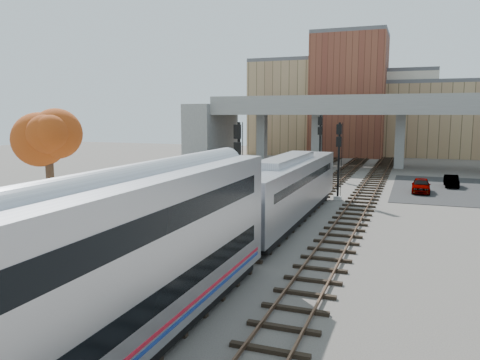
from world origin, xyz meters
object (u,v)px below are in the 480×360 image
Objects in this scene: locomotive at (286,187)px; car_a at (421,185)px; coach at (9,320)px; signal_mast_mid at (338,163)px; car_b at (451,181)px; signal_mast_near at (239,179)px; signal_mast_far at (320,147)px; tree at (48,133)px.

car_a is at bearing 60.72° from locomotive.
car_a is at bearing 77.29° from coach.
signal_mast_mid is 1.84× the size of car_b.
signal_mast_near is 0.95× the size of signal_mast_far.
coach is 6.41× the size of car_a.
locomotive is at bearing 58.29° from signal_mast_near.
signal_mast_mid is 9.25m from car_a.
car_b is (2.82, 4.59, -0.09)m from car_a.
signal_mast_mid is at bearing 54.95° from tree.
car_a is at bearing 60.27° from signal_mast_near.
tree is (-10.94, -9.37, 3.76)m from locomotive.
signal_mast_far reaches higher than car_b.
signal_mast_mid is (2.00, 31.68, 0.25)m from coach.
locomotive is 2.34× the size of tree.
signal_mast_far is at bearing 92.67° from coach.
signal_mast_far is 0.85× the size of tree.
car_b is at bearing 52.62° from tree.
locomotive is 17.50m from car_a.
locomotive is at bearing -120.84° from car_b.
coach is 3.91× the size of signal_mast_mid.
signal_mast_far is 13.11m from car_a.
car_a is (8.52, 15.21, -1.57)m from locomotive.
car_a reaches higher than car_b.
tree is at bearing 129.57° from coach.
signal_mast_far reaches higher than car_a.
locomotive is 5.48× the size of car_b.
signal_mast_near reaches higher than signal_mast_mid.
tree reaches higher than signal_mast_mid.
signal_mast_far is (-2.10, 22.40, 1.14)m from locomotive.
locomotive is 4.88× the size of car_a.
signal_mast_near is at bearing -119.19° from car_a.
signal_mast_far is at bearing 146.45° from car_a.
signal_mast_mid is 1.64× the size of car_a.
coach is 19.33m from signal_mast_near.
tree reaches higher than signal_mast_far.
car_b is (9.34, 10.72, -2.43)m from signal_mast_mid.
signal_mast_far reaches higher than coach.
coach reaches higher than locomotive.
locomotive is 2.98× the size of signal_mast_mid.
tree is 37.10m from car_b.
signal_mast_far is at bearing 90.00° from signal_mast_near.
car_b is (11.34, 42.40, -2.18)m from coach.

